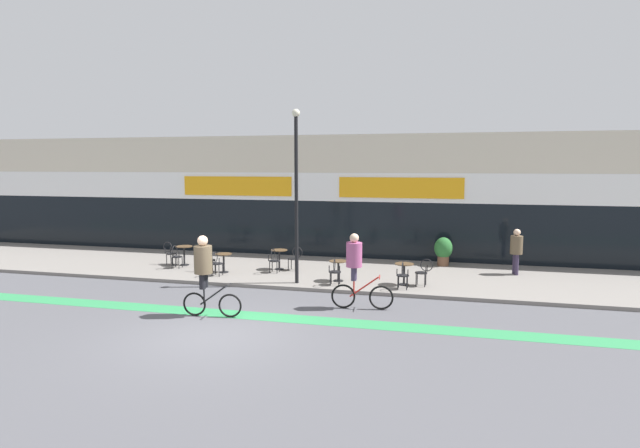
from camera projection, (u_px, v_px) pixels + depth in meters
ground_plane at (213, 335)px, 11.96m from camera, size 120.00×120.00×0.00m
sidewalk_slab at (298, 270)px, 18.95m from camera, size 40.00×5.50×0.12m
storefront_facade at (326, 195)px, 23.19m from camera, size 40.00×4.06×5.31m
bike_lane_stripe at (240, 315)px, 13.55m from camera, size 36.00×0.70×0.01m
bistro_table_0 at (184, 252)px, 19.58m from camera, size 0.65×0.65×0.76m
bistro_table_1 at (224, 259)px, 18.26m from camera, size 0.60×0.60×0.70m
bistro_table_2 at (279, 256)px, 18.79m from camera, size 0.62×0.62×0.75m
bistro_table_3 at (338, 267)px, 16.90m from camera, size 0.62×0.62×0.70m
bistro_table_4 at (404, 270)px, 16.37m from camera, size 0.63×0.63×0.71m
cafe_chair_0_near at (176, 255)px, 18.98m from camera, size 0.42×0.58×0.90m
cafe_chair_0_side at (170, 252)px, 19.74m from camera, size 0.59×0.43×0.90m
cafe_chair_1_near at (216, 262)px, 17.66m from camera, size 0.42×0.58×0.90m
cafe_chair_1_side at (208, 258)px, 18.40m from camera, size 0.60×0.45×0.90m
cafe_chair_2_near at (274, 259)px, 18.19m from camera, size 0.40×0.57×0.90m
cafe_chair_2_side at (295, 257)px, 18.64m from camera, size 0.59×0.44×0.90m
cafe_chair_3_near at (335, 270)px, 16.30m from camera, size 0.44×0.59×0.90m
cafe_chair_4_near at (403, 273)px, 15.77m from camera, size 0.40×0.58×0.90m
cafe_chair_4_side at (424, 270)px, 16.22m from camera, size 0.59×0.43×0.90m
planter_pot at (443, 250)px, 19.48m from camera, size 0.70×0.70×1.13m
lamp_post at (296, 185)px, 16.32m from camera, size 0.26×0.26×5.72m
cyclist_0 at (356, 265)px, 13.99m from camera, size 1.76×0.56×2.15m
cyclist_1 at (205, 268)px, 13.27m from camera, size 1.64×0.56×2.19m
pedestrian_near_end at (516, 248)px, 17.86m from camera, size 0.53×0.53×1.66m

